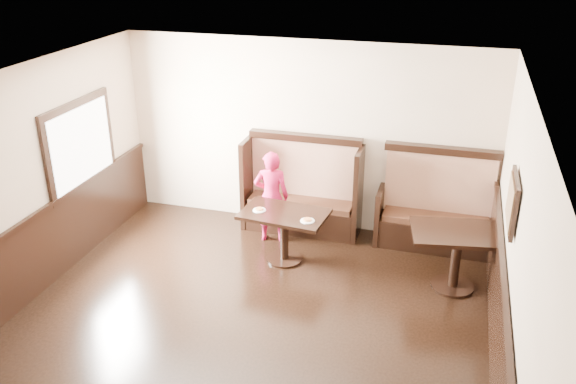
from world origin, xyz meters
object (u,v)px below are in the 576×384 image
at_px(booth_neighbor, 436,215).
at_px(table_neighbor, 457,246).
at_px(child, 271,197).
at_px(booth_main, 303,196).
at_px(table_main, 284,224).

distance_m(booth_neighbor, table_neighbor, 1.12).
distance_m(table_neighbor, child, 2.66).
bearing_deg(table_neighbor, booth_main, 144.90).
bearing_deg(booth_neighbor, table_neighbor, -73.66).
height_order(booth_neighbor, table_neighbor, booth_neighbor).
distance_m(booth_main, booth_neighbor, 1.95).
xyz_separation_m(booth_main, booth_neighbor, (1.95, -0.00, -0.05)).
bearing_deg(booth_main, table_neighbor, -25.40).
bearing_deg(booth_neighbor, table_main, -152.59).
height_order(booth_main, table_neighbor, booth_main).
bearing_deg(booth_neighbor, child, -168.05).
xyz_separation_m(booth_main, child, (-0.33, -0.48, 0.16)).
height_order(booth_main, table_main, booth_main).
relative_size(booth_neighbor, table_main, 1.37).
relative_size(booth_main, booth_neighbor, 1.06).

